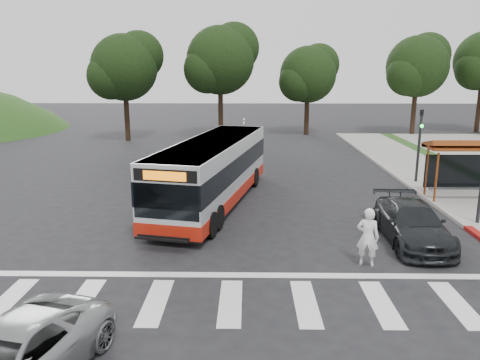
{
  "coord_description": "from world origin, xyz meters",
  "views": [
    {
      "loc": [
        0.44,
        -16.36,
        6.06
      ],
      "look_at": [
        0.13,
        2.42,
        1.6
      ],
      "focal_mm": 35.0,
      "sensor_mm": 36.0,
      "label": 1
    }
  ],
  "objects_px": {
    "transit_bus": "(214,173)",
    "silver_suv_south": "(7,360)",
    "pedestrian": "(368,237)",
    "dark_sedan": "(412,223)"
  },
  "relations": [
    {
      "from": "transit_bus",
      "to": "pedestrian",
      "type": "xyz_separation_m",
      "value": [
        5.32,
        -6.91,
        -0.53
      ]
    },
    {
      "from": "transit_bus",
      "to": "dark_sedan",
      "type": "height_order",
      "value": "transit_bus"
    },
    {
      "from": "pedestrian",
      "to": "dark_sedan",
      "type": "bearing_deg",
      "value": -115.89
    },
    {
      "from": "dark_sedan",
      "to": "pedestrian",
      "type": "bearing_deg",
      "value": -134.1
    },
    {
      "from": "transit_bus",
      "to": "silver_suv_south",
      "type": "bearing_deg",
      "value": -90.73
    },
    {
      "from": "pedestrian",
      "to": "silver_suv_south",
      "type": "relative_size",
      "value": 0.4
    },
    {
      "from": "dark_sedan",
      "to": "silver_suv_south",
      "type": "relative_size",
      "value": 1.03
    },
    {
      "from": "dark_sedan",
      "to": "silver_suv_south",
      "type": "bearing_deg",
      "value": -141.05
    },
    {
      "from": "transit_bus",
      "to": "pedestrian",
      "type": "relative_size",
      "value": 6.02
    },
    {
      "from": "transit_bus",
      "to": "silver_suv_south",
      "type": "xyz_separation_m",
      "value": [
        -3.01,
        -12.98,
        -0.82
      ]
    }
  ]
}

